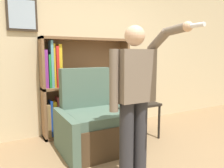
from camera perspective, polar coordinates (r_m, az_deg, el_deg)
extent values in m
cube|color=beige|center=(3.85, -5.54, 9.06)|extent=(8.00, 0.06, 2.80)
cube|color=#33281E|center=(3.56, -22.46, 16.44)|extent=(0.42, 0.04, 0.47)
cube|color=#9EB2C6|center=(3.54, -22.42, 16.50)|extent=(0.36, 0.01, 0.41)
cube|color=brown|center=(3.46, -17.62, -1.32)|extent=(0.04, 0.28, 1.57)
cube|color=brown|center=(3.99, 3.25, 0.21)|extent=(0.04, 0.28, 1.57)
cube|color=brown|center=(3.79, -7.20, -0.25)|extent=(1.49, 0.01, 1.57)
cube|color=brown|center=(3.85, -6.26, -11.87)|extent=(1.49, 0.28, 0.04)
cube|color=brown|center=(3.66, -6.44, -0.51)|extent=(1.49, 0.28, 0.04)
cube|color=brown|center=(3.63, -6.63, 11.54)|extent=(1.49, 0.28, 0.04)
cube|color=#9E7A47|center=(3.58, -16.37, -9.06)|extent=(0.05, 0.21, 0.51)
cube|color=#1E47B2|center=(3.58, -15.64, -8.58)|extent=(0.03, 0.18, 0.56)
cube|color=gold|center=(3.60, -14.81, -8.62)|extent=(0.05, 0.18, 0.55)
cube|color=#BC4C56|center=(3.60, -13.98, -8.08)|extent=(0.03, 0.17, 0.60)
cube|color=black|center=(3.62, -13.36, -8.81)|extent=(0.04, 0.17, 0.50)
cube|color=#238438|center=(3.63, -12.78, -8.60)|extent=(0.03, 0.19, 0.52)
cube|color=purple|center=(3.44, -16.95, 3.78)|extent=(0.05, 0.17, 0.57)
cube|color=#238438|center=(3.45, -16.13, 3.25)|extent=(0.03, 0.20, 0.50)
cube|color=#5B99A8|center=(3.45, -15.60, 5.02)|extent=(0.04, 0.20, 0.71)
cube|color=gold|center=(3.46, -14.95, 4.64)|extent=(0.03, 0.16, 0.66)
cube|color=red|center=(3.47, -14.30, 4.39)|extent=(0.04, 0.21, 0.63)
cube|color=gold|center=(3.49, -13.52, 4.65)|extent=(0.05, 0.16, 0.66)
cube|color=#4C3823|center=(3.08, -4.37, -13.18)|extent=(0.73, 0.79, 0.42)
cube|color=#4C6656|center=(2.96, -4.10, -8.53)|extent=(0.69, 0.67, 0.12)
cube|color=#4C6656|center=(3.27, -7.00, -3.73)|extent=(0.73, 0.16, 0.90)
cube|color=#4C6656|center=(2.93, -12.06, -13.08)|extent=(0.10, 0.87, 0.56)
cube|color=#4C6656|center=(3.24, 2.50, -10.81)|extent=(0.10, 0.87, 0.56)
cylinder|color=#2D2D33|center=(2.37, 3.80, -14.49)|extent=(0.15, 0.15, 0.83)
cylinder|color=#2D2D33|center=(2.46, 7.32, -13.68)|extent=(0.15, 0.15, 0.83)
cube|color=#756656|center=(2.25, 5.83, 2.24)|extent=(0.39, 0.24, 0.53)
sphere|color=#DBAD89|center=(2.25, 5.97, 12.44)|extent=(0.21, 0.21, 0.21)
cylinder|color=#756656|center=(2.13, 0.51, 0.85)|extent=(0.09, 0.09, 0.62)
cylinder|color=#756656|center=(2.28, 11.99, 10.91)|extent=(0.09, 0.28, 0.23)
cylinder|color=#756656|center=(2.10, 16.49, 13.53)|extent=(0.08, 0.27, 0.10)
sphere|color=#DBAD89|center=(2.02, 19.17, 14.01)|extent=(0.09, 0.09, 0.09)
cylinder|color=white|center=(1.95, 21.28, 14.12)|extent=(0.04, 0.15, 0.04)
cube|color=black|center=(3.49, 7.79, -5.07)|extent=(0.45, 0.45, 0.04)
cylinder|color=black|center=(3.30, 6.95, -10.85)|extent=(0.04, 0.04, 0.52)
cylinder|color=black|center=(3.53, 12.19, -9.72)|extent=(0.04, 0.04, 0.52)
cylinder|color=black|center=(3.61, 3.33, -9.15)|extent=(0.04, 0.04, 0.52)
cylinder|color=black|center=(3.82, 8.36, -8.26)|extent=(0.04, 0.04, 0.52)
cylinder|color=#4C4233|center=(3.48, 7.80, -4.58)|extent=(0.17, 0.17, 0.02)
cylinder|color=#4C4233|center=(3.45, 7.84, -2.34)|extent=(0.04, 0.04, 0.25)
cone|color=beige|center=(3.42, 7.91, 1.22)|extent=(0.21, 0.21, 0.18)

